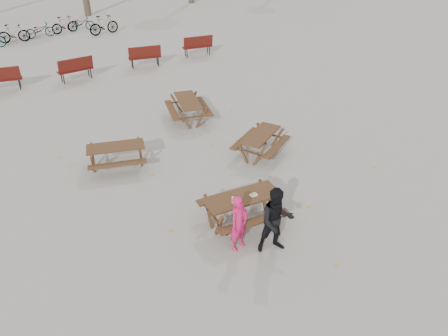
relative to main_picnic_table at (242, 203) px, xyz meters
name	(u,v)px	position (x,y,z in m)	size (l,w,h in m)	color
ground	(242,222)	(0.00, 0.00, -0.59)	(80.00, 80.00, 0.00)	gray
main_picnic_table	(242,203)	(0.00, 0.00, 0.00)	(1.80, 1.45, 0.78)	#3C2415
food_tray	(254,195)	(0.25, -0.09, 0.21)	(0.18, 0.11, 0.04)	white
bread_roll	(254,193)	(0.25, -0.09, 0.25)	(0.14, 0.06, 0.05)	tan
soda_bottle	(233,200)	(-0.32, -0.13, 0.26)	(0.07, 0.07, 0.17)	silver
child	(239,223)	(-0.49, -0.76, 0.10)	(0.50, 0.33, 1.37)	#DB1B5D
adult	(277,221)	(0.22, -1.17, 0.22)	(0.78, 0.61, 1.61)	black
picnic_table_east	(260,144)	(2.07, 2.74, -0.24)	(1.62, 1.31, 0.70)	#3C2415
picnic_table_north	(117,156)	(-2.07, 3.88, -0.24)	(1.63, 1.31, 0.70)	#3C2415
picnic_table_far	(188,110)	(1.02, 6.02, -0.21)	(1.75, 1.41, 0.75)	#3C2415
park_bench_row	(110,61)	(-0.28, 12.27, -0.07)	(10.61, 1.63, 1.03)	#5E1A12
bicycle_row	(49,29)	(-2.04, 19.67, -0.11)	(8.01, 2.33, 1.08)	black
fallen_leaves	(217,169)	(0.50, 2.50, -0.58)	(11.00, 11.00, 0.01)	gold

